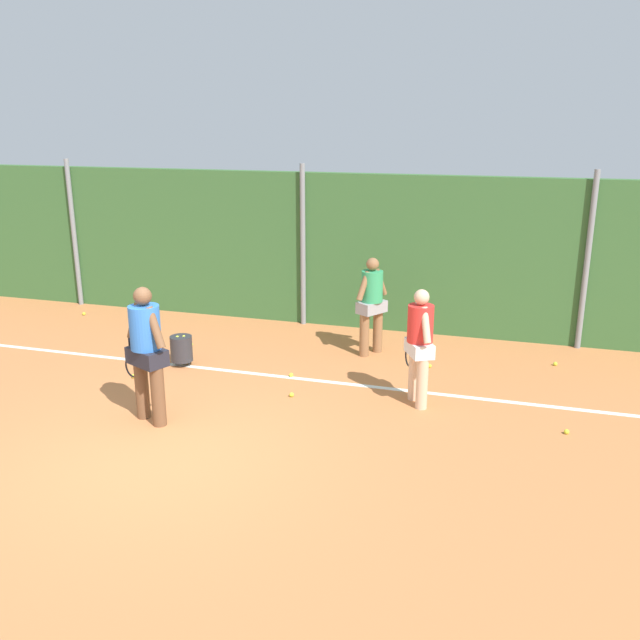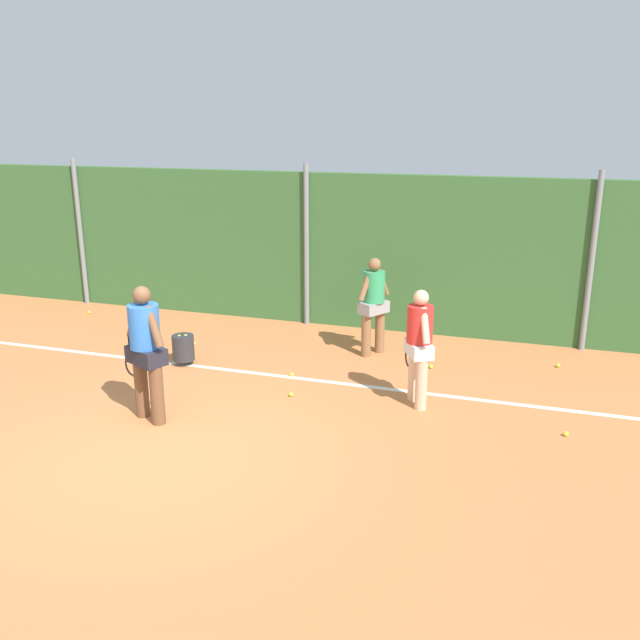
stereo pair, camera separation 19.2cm
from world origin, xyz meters
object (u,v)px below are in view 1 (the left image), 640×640
at_px(tennis_ball_0, 84,314).
at_px(tennis_ball_8, 134,376).
at_px(player_backcourt_far, 372,301).
at_px(player_foreground_near, 146,348).
at_px(player_midcourt, 420,341).
at_px(tennis_ball_2, 291,375).
at_px(tennis_ball_1, 567,432).
at_px(tennis_ball_4, 555,364).
at_px(tennis_ball_6, 155,386).
at_px(ball_hopper, 181,348).
at_px(tennis_ball_7, 191,344).
at_px(tennis_ball_5, 430,366).
at_px(tennis_ball_10, 292,395).

bearing_deg(tennis_ball_0, tennis_ball_8, -44.32).
bearing_deg(player_backcourt_far, player_foreground_near, 178.95).
height_order(player_midcourt, tennis_ball_2, player_midcourt).
relative_size(player_backcourt_far, tennis_ball_1, 25.56).
height_order(player_midcourt, tennis_ball_4, player_midcourt).
xyz_separation_m(tennis_ball_1, tennis_ball_6, (-5.88, -0.15, 0.00)).
relative_size(player_foreground_near, player_midcourt, 1.11).
relative_size(player_midcourt, tennis_ball_8, 25.47).
relative_size(ball_hopper, tennis_ball_8, 7.78).
bearing_deg(player_midcourt, player_foreground_near, 87.42).
height_order(ball_hopper, tennis_ball_7, ball_hopper).
distance_m(tennis_ball_1, tennis_ball_6, 5.88).
bearing_deg(tennis_ball_1, tennis_ball_5, 136.63).
xyz_separation_m(tennis_ball_2, tennis_ball_8, (-2.35, -0.75, 0.00)).
distance_m(tennis_ball_7, tennis_ball_8, 1.67).
height_order(player_midcourt, tennis_ball_6, player_midcourt).
bearing_deg(player_foreground_near, player_midcourt, -129.57).
relative_size(tennis_ball_0, tennis_ball_1, 1.00).
bearing_deg(tennis_ball_2, tennis_ball_5, 26.94).
bearing_deg(player_foreground_near, tennis_ball_4, -119.72).
height_order(player_foreground_near, player_midcourt, player_foreground_near).
height_order(ball_hopper, tennis_ball_5, ball_hopper).
relative_size(tennis_ball_0, tennis_ball_6, 1.00).
relative_size(player_backcourt_far, tennis_ball_0, 25.56).
height_order(tennis_ball_0, tennis_ball_8, same).
bearing_deg(tennis_ball_8, tennis_ball_0, 135.68).
distance_m(player_foreground_near, tennis_ball_0, 5.79).
xyz_separation_m(player_backcourt_far, tennis_ball_7, (-3.17, -0.53, -0.92)).
relative_size(tennis_ball_6, tennis_ball_8, 1.00).
height_order(tennis_ball_0, tennis_ball_7, same).
relative_size(ball_hopper, tennis_ball_7, 7.78).
height_order(tennis_ball_8, tennis_ball_10, same).
bearing_deg(tennis_ball_10, ball_hopper, 161.11).
bearing_deg(player_midcourt, tennis_ball_4, -70.19).
bearing_deg(player_foreground_near, tennis_ball_1, -142.84).
height_order(player_foreground_near, tennis_ball_1, player_foreground_near).
xyz_separation_m(tennis_ball_6, tennis_ball_8, (-0.54, 0.28, 0.00)).
bearing_deg(tennis_ball_0, tennis_ball_6, -42.13).
height_order(player_midcourt, tennis_ball_7, player_midcourt).
relative_size(tennis_ball_2, tennis_ball_10, 1.00).
distance_m(tennis_ball_4, tennis_ball_6, 6.44).
bearing_deg(tennis_ball_6, player_backcourt_far, 41.67).
distance_m(player_midcourt, tennis_ball_0, 7.76).
bearing_deg(tennis_ball_8, tennis_ball_6, -27.49).
distance_m(player_backcourt_far, tennis_ball_8, 4.08).
relative_size(player_foreground_near, tennis_ball_10, 28.17).
relative_size(tennis_ball_0, tennis_ball_4, 1.00).
bearing_deg(player_backcourt_far, ball_hopper, 148.47).
bearing_deg(tennis_ball_1, ball_hopper, 171.69).
bearing_deg(tennis_ball_5, tennis_ball_1, -43.37).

